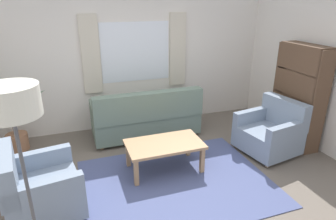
{
  "coord_description": "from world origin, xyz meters",
  "views": [
    {
      "loc": [
        -1.24,
        -3.2,
        2.41
      ],
      "look_at": [
        0.12,
        0.7,
        0.81
      ],
      "focal_mm": 31.22,
      "sensor_mm": 36.0,
      "label": 1
    }
  ],
  "objects_px": {
    "bookshelf": "(298,96)",
    "standing_lamp": "(12,114)",
    "potted_plant": "(12,122)",
    "armchair_left": "(37,188)",
    "coffee_table": "(164,146)",
    "couch": "(146,118)",
    "armchair_right": "(271,132)"
  },
  "relations": [
    {
      "from": "couch",
      "to": "armchair_right",
      "type": "height_order",
      "value": "couch"
    },
    {
      "from": "armchair_right",
      "to": "potted_plant",
      "type": "distance_m",
      "value": 4.23
    },
    {
      "from": "couch",
      "to": "potted_plant",
      "type": "height_order",
      "value": "potted_plant"
    },
    {
      "from": "coffee_table",
      "to": "bookshelf",
      "type": "bearing_deg",
      "value": 1.81
    },
    {
      "from": "coffee_table",
      "to": "standing_lamp",
      "type": "xyz_separation_m",
      "value": [
        -1.63,
        -1.28,
        1.21
      ]
    },
    {
      "from": "coffee_table",
      "to": "bookshelf",
      "type": "relative_size",
      "value": 0.64
    },
    {
      "from": "bookshelf",
      "to": "standing_lamp",
      "type": "bearing_deg",
      "value": 108.7
    },
    {
      "from": "armchair_right",
      "to": "coffee_table",
      "type": "xyz_separation_m",
      "value": [
        -1.82,
        0.05,
        0.03
      ]
    },
    {
      "from": "armchair_left",
      "to": "standing_lamp",
      "type": "distance_m",
      "value": 1.51
    },
    {
      "from": "couch",
      "to": "potted_plant",
      "type": "distance_m",
      "value": 2.22
    },
    {
      "from": "armchair_left",
      "to": "armchair_right",
      "type": "height_order",
      "value": "same"
    },
    {
      "from": "standing_lamp",
      "to": "couch",
      "type": "bearing_deg",
      "value": 55.79
    },
    {
      "from": "armchair_right",
      "to": "potted_plant",
      "type": "height_order",
      "value": "potted_plant"
    },
    {
      "from": "couch",
      "to": "coffee_table",
      "type": "height_order",
      "value": "couch"
    },
    {
      "from": "standing_lamp",
      "to": "coffee_table",
      "type": "bearing_deg",
      "value": 38.29
    },
    {
      "from": "armchair_right",
      "to": "coffee_table",
      "type": "bearing_deg",
      "value": -101.15
    },
    {
      "from": "armchair_left",
      "to": "standing_lamp",
      "type": "height_order",
      "value": "standing_lamp"
    },
    {
      "from": "armchair_right",
      "to": "coffee_table",
      "type": "distance_m",
      "value": 1.82
    },
    {
      "from": "coffee_table",
      "to": "bookshelf",
      "type": "height_order",
      "value": "bookshelf"
    },
    {
      "from": "armchair_left",
      "to": "bookshelf",
      "type": "xyz_separation_m",
      "value": [
        4.08,
        0.5,
        0.52
      ]
    },
    {
      "from": "bookshelf",
      "to": "potted_plant",
      "type": "bearing_deg",
      "value": 73.95
    },
    {
      "from": "couch",
      "to": "potted_plant",
      "type": "relative_size",
      "value": 1.61
    },
    {
      "from": "armchair_left",
      "to": "coffee_table",
      "type": "xyz_separation_m",
      "value": [
        1.69,
        0.42,
        0.03
      ]
    },
    {
      "from": "couch",
      "to": "armchair_right",
      "type": "distance_m",
      "value": 2.16
    },
    {
      "from": "coffee_table",
      "to": "standing_lamp",
      "type": "bearing_deg",
      "value": -141.71
    },
    {
      "from": "armchair_right",
      "to": "bookshelf",
      "type": "relative_size",
      "value": 0.56
    },
    {
      "from": "couch",
      "to": "coffee_table",
      "type": "relative_size",
      "value": 1.73
    },
    {
      "from": "bookshelf",
      "to": "armchair_left",
      "type": "bearing_deg",
      "value": 96.98
    },
    {
      "from": "coffee_table",
      "to": "couch",
      "type": "bearing_deg",
      "value": 87.67
    },
    {
      "from": "armchair_left",
      "to": "coffee_table",
      "type": "height_order",
      "value": "armchair_left"
    },
    {
      "from": "couch",
      "to": "potted_plant",
      "type": "xyz_separation_m",
      "value": [
        -2.2,
        0.2,
        0.14
      ]
    },
    {
      "from": "potted_plant",
      "to": "coffee_table",
      "type": "bearing_deg",
      "value": -32.7
    }
  ]
}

